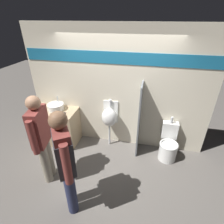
{
  "coord_description": "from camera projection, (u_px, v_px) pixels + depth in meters",
  "views": [
    {
      "loc": [
        0.69,
        -2.89,
        2.81
      ],
      "look_at": [
        0.0,
        0.17,
        1.05
      ],
      "focal_mm": 28.0,
      "sensor_mm": 36.0,
      "label": 1
    }
  ],
  "objects": [
    {
      "name": "toilet",
      "position": [
        168.0,
        145.0,
        3.81
      ],
      "size": [
        0.39,
        0.56,
        0.92
      ],
      "color": "white",
      "rests_on": "ground_plane"
    },
    {
      "name": "divider_near_counter",
      "position": [
        139.0,
        120.0,
        3.74
      ],
      "size": [
        0.03,
        0.46,
        1.64
      ],
      "color": "slate",
      "rests_on": "ground_plane"
    },
    {
      "name": "display_wall",
      "position": [
        116.0,
        90.0,
        3.81
      ],
      "size": [
        4.03,
        0.07,
        2.7
      ],
      "color": "beige",
      "rests_on": "ground_plane"
    },
    {
      "name": "sink_basin",
      "position": [
        56.0,
        107.0,
        4.06
      ],
      "size": [
        0.37,
        0.37,
        0.28
      ],
      "color": "white",
      "rests_on": "sink_counter"
    },
    {
      "name": "ground_plane",
      "position": [
        110.0,
        156.0,
        3.96
      ],
      "size": [
        16.0,
        16.0,
        0.0
      ],
      "primitive_type": "plane",
      "color": "#5B5651"
    },
    {
      "name": "person_in_vest",
      "position": [
        65.0,
        159.0,
        2.44
      ],
      "size": [
        0.46,
        0.54,
        1.8
      ],
      "rotation": [
        0.0,
        0.0,
        2.17
      ],
      "color": "#282D4C",
      "rests_on": "ground_plane"
    },
    {
      "name": "sink_counter",
      "position": [
        56.0,
        126.0,
        4.26
      ],
      "size": [
        1.07,
        0.59,
        0.86
      ],
      "color": "tan",
      "rests_on": "ground_plane"
    },
    {
      "name": "cell_phone",
      "position": [
        63.0,
        114.0,
        3.89
      ],
      "size": [
        0.07,
        0.14,
        0.01
      ],
      "color": "black",
      "rests_on": "sink_counter"
    },
    {
      "name": "person_with_lanyard",
      "position": [
        42.0,
        137.0,
        3.0
      ],
      "size": [
        0.27,
        0.6,
        1.74
      ],
      "rotation": [
        0.0,
        0.0,
        1.76
      ],
      "color": "gray",
      "rests_on": "ground_plane"
    },
    {
      "name": "urinal_near_counter",
      "position": [
        109.0,
        117.0,
        3.98
      ],
      "size": [
        0.35,
        0.31,
        1.16
      ],
      "color": "silver",
      "rests_on": "ground_plane"
    }
  ]
}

